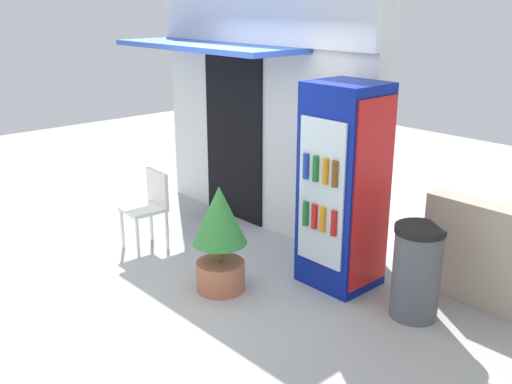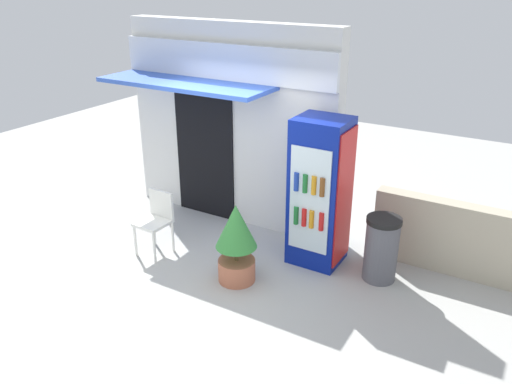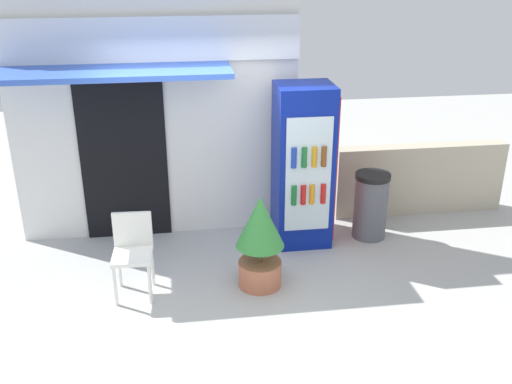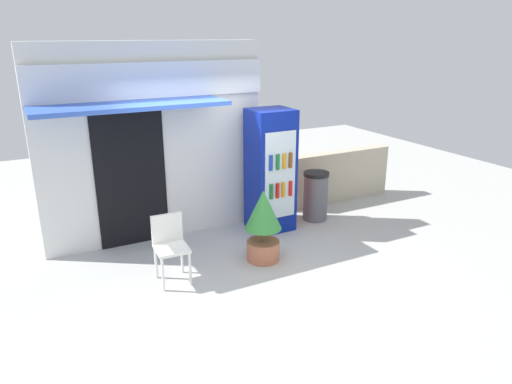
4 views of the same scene
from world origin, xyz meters
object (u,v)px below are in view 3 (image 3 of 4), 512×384
drink_cooler (303,166)px  potted_plant_near_shop (260,237)px  trash_bin (371,205)px  plastic_chair (133,248)px

drink_cooler → potted_plant_near_shop: size_ratio=1.89×
drink_cooler → trash_bin: size_ratio=2.32×
potted_plant_near_shop → trash_bin: bearing=31.7°
drink_cooler → trash_bin: bearing=-1.4°
drink_cooler → potted_plant_near_shop: bearing=-124.5°
plastic_chair → trash_bin: plastic_chair is taller
drink_cooler → plastic_chair: drink_cooler is taller
plastic_chair → potted_plant_near_shop: 1.34m
plastic_chair → trash_bin: size_ratio=1.03×
drink_cooler → potted_plant_near_shop: (-0.67, -0.98, -0.41)m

